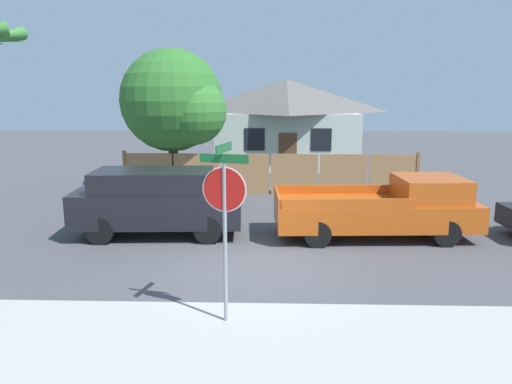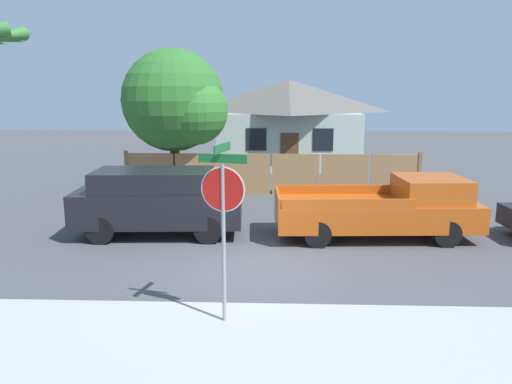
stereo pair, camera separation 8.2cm
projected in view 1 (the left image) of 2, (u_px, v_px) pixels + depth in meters
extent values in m
plane|color=#47474C|center=(256.00, 267.00, 11.64)|extent=(80.00, 80.00, 0.00)
cube|color=#A3A39E|center=(248.00, 344.00, 8.11)|extent=(36.00, 3.20, 0.01)
cube|color=#997047|center=(149.00, 174.00, 19.81)|extent=(1.85, 0.06, 1.62)
cube|color=#997047|center=(197.00, 174.00, 19.75)|extent=(1.85, 0.06, 1.62)
cube|color=#997047|center=(246.00, 174.00, 19.69)|extent=(1.85, 0.06, 1.62)
cube|color=#997047|center=(294.00, 174.00, 19.63)|extent=(1.85, 0.06, 1.62)
cube|color=#997047|center=(343.00, 175.00, 19.57)|extent=(1.85, 0.06, 1.62)
cube|color=#997047|center=(393.00, 175.00, 19.51)|extent=(1.85, 0.06, 1.62)
cube|color=brown|center=(125.00, 172.00, 19.83)|extent=(0.12, 0.12, 1.72)
cube|color=brown|center=(417.00, 174.00, 19.47)|extent=(0.12, 0.12, 1.72)
cube|color=#B2C1B7|center=(286.00, 138.00, 27.57)|extent=(7.28, 6.21, 2.90)
pyramid|color=#5B5651|center=(287.00, 96.00, 27.11)|extent=(7.86, 6.70, 1.74)
cube|color=black|center=(255.00, 139.00, 24.52)|extent=(1.00, 0.04, 1.10)
cube|color=black|center=(321.00, 140.00, 24.42)|extent=(1.00, 0.04, 1.10)
cube|color=brown|center=(288.00, 153.00, 24.61)|extent=(0.90, 0.04, 2.00)
cylinder|color=brown|center=(174.00, 164.00, 20.64)|extent=(0.40, 0.40, 2.11)
sphere|color=#2D6B28|center=(172.00, 100.00, 20.12)|extent=(4.13, 4.13, 4.13)
sphere|color=#31732C|center=(193.00, 111.00, 19.67)|extent=(2.68, 2.68, 2.68)
cone|color=#387A33|center=(7.00, 35.00, 15.38)|extent=(0.44, 1.97, 0.74)
cone|color=#387A33|center=(5.00, 38.00, 16.29)|extent=(1.92, 1.36, 0.74)
cube|color=black|center=(159.00, 207.00, 14.07)|extent=(4.74, 2.12, 0.95)
cube|color=black|center=(153.00, 180.00, 13.91)|extent=(3.34, 1.90, 0.57)
cube|color=black|center=(209.00, 180.00, 13.94)|extent=(0.15, 1.66, 0.48)
cylinder|color=black|center=(212.00, 215.00, 15.00)|extent=(0.76, 0.22, 0.76)
cylinder|color=black|center=(208.00, 230.00, 13.37)|extent=(0.76, 0.22, 0.76)
cylinder|color=black|center=(116.00, 215.00, 14.94)|extent=(0.76, 0.22, 0.76)
cylinder|color=black|center=(100.00, 231.00, 13.32)|extent=(0.76, 0.22, 0.76)
cube|color=#B74C14|center=(374.00, 213.00, 13.90)|extent=(5.60, 2.29, 0.72)
cube|color=#B74C14|center=(430.00, 189.00, 13.80)|extent=(1.86, 1.94, 0.65)
cube|color=#B74C14|center=(336.00, 189.00, 14.72)|extent=(3.46, 0.26, 0.25)
cube|color=#B74C14|center=(349.00, 204.00, 12.85)|extent=(3.46, 0.26, 0.25)
cube|color=#B74C14|center=(278.00, 196.00, 13.75)|extent=(0.18, 1.91, 0.25)
cylinder|color=black|center=(423.00, 217.00, 14.88)|extent=(0.71, 0.22, 0.71)
cylinder|color=black|center=(447.00, 233.00, 13.13)|extent=(0.71, 0.22, 0.71)
cylinder|color=black|center=(309.00, 217.00, 14.82)|extent=(0.71, 0.22, 0.71)
cylinder|color=black|center=(318.00, 234.00, 13.06)|extent=(0.71, 0.22, 0.71)
cylinder|color=gray|center=(225.00, 245.00, 8.67)|extent=(0.07, 0.07, 2.83)
cylinder|color=red|center=(224.00, 189.00, 8.48)|extent=(0.73, 0.20, 0.74)
cylinder|color=white|center=(224.00, 189.00, 8.47)|extent=(0.77, 0.19, 0.79)
cube|color=#19602D|center=(224.00, 159.00, 8.37)|extent=(0.85, 0.22, 0.15)
cube|color=#19602D|center=(224.00, 148.00, 8.33)|extent=(0.20, 0.76, 0.15)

